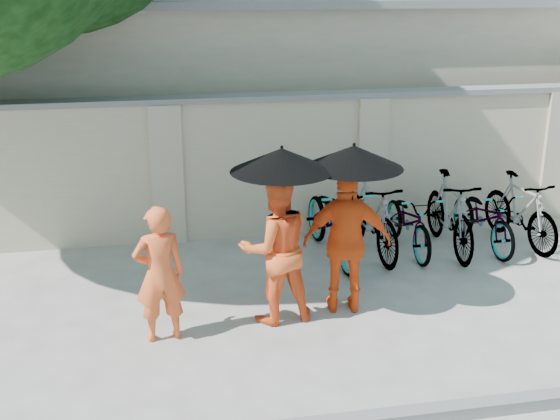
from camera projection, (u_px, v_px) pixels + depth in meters
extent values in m
plane|color=#B8B4AD|center=(277.00, 337.00, 7.52)|extent=(80.00, 80.00, 0.00)
cube|color=#C4B18C|center=(304.00, 166.00, 10.36)|extent=(20.00, 0.30, 2.00)
cube|color=#BFAD92|center=(311.00, 85.00, 13.88)|extent=(14.00, 6.00, 3.20)
imported|color=#FD622D|center=(159.00, 274.00, 7.26)|extent=(0.59, 0.44, 1.48)
imported|color=#FD6026|center=(276.00, 249.00, 7.65)|extent=(0.90, 0.75, 1.70)
cylinder|color=black|center=(282.00, 201.00, 7.40)|extent=(0.02, 0.02, 0.90)
cone|color=black|center=(282.00, 160.00, 7.26)|extent=(1.09, 1.09, 0.25)
imported|color=#FF5819|center=(347.00, 242.00, 7.87)|extent=(1.04, 0.58, 1.68)
cylinder|color=black|center=(352.00, 196.00, 7.62)|extent=(0.02, 0.02, 0.89)
cone|color=black|center=(354.00, 157.00, 7.48)|extent=(1.08, 1.08, 0.25)
imported|color=#B1B1B1|center=(333.00, 221.00, 9.50)|extent=(0.83, 2.01, 1.03)
imported|color=#B1B1B1|center=(372.00, 217.00, 9.58)|extent=(0.64, 1.84, 1.09)
imported|color=#B1B1B1|center=(409.00, 221.00, 9.74)|extent=(0.58, 1.66, 0.87)
imported|color=#B1B1B1|center=(450.00, 214.00, 9.70)|extent=(0.64, 1.85, 1.09)
imported|color=#B1B1B1|center=(484.00, 217.00, 9.89)|extent=(0.67, 1.69, 0.87)
imported|color=#B1B1B1|center=(520.00, 210.00, 9.96)|extent=(0.69, 1.73, 1.01)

